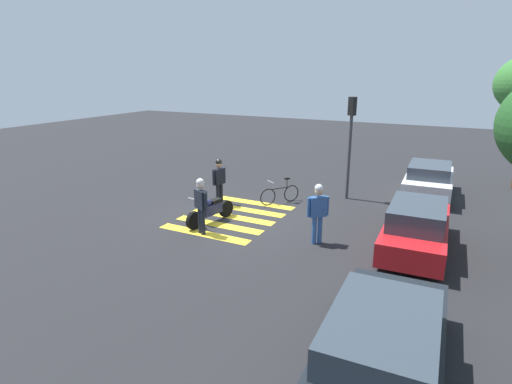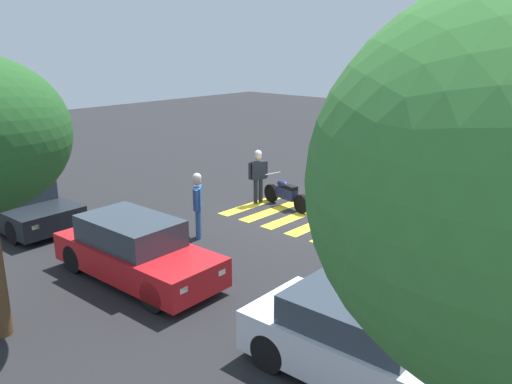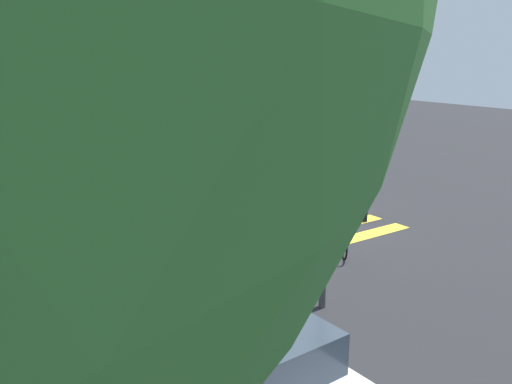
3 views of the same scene
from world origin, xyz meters
name	(u,v)px [view 3 (image 3 of 3)]	position (x,y,z in m)	size (l,w,h in m)	color
ground_plane	(307,219)	(0.00, 0.00, 0.00)	(60.00, 60.00, 0.00)	#232326
police_motorcycle	(297,194)	(0.84, -0.35, 0.45)	(2.14, 0.72, 1.02)	black
leaning_bicycle	(341,234)	(-2.20, 0.89, 0.37)	(1.46, 1.02, 1.00)	black
officer_on_foot	(268,167)	(1.81, -0.06, 1.07)	(0.40, 0.62, 1.83)	#1E232D
officer_by_motorcycle	(364,181)	(-0.93, -1.10, 1.07)	(0.67, 0.29, 1.83)	black
pedestrian_bystander	(170,191)	(0.87, 3.46, 1.09)	(0.50, 0.53, 1.86)	#2D5999
crosswalk_stripes	(307,219)	(0.00, 0.00, 0.00)	(4.05, 3.26, 0.01)	yellow
car_white_van	(239,379)	(-5.87, 5.94, 0.67)	(4.08, 1.90, 1.39)	black
car_red_convertible	(67,240)	(-0.02, 6.15, 0.68)	(4.35, 1.82, 1.43)	black
traffic_light_pole	(327,150)	(-4.05, 3.05, 2.73)	(0.36, 0.32, 4.05)	#38383D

